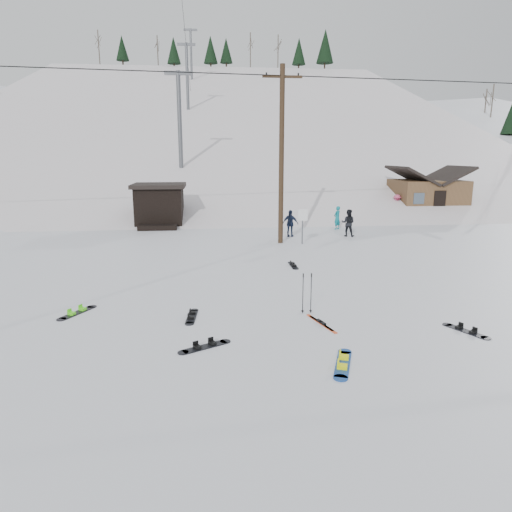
{
  "coord_description": "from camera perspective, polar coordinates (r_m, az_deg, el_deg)",
  "views": [
    {
      "loc": [
        -1.81,
        -9.72,
        4.66
      ],
      "look_at": [
        -0.29,
        4.71,
        1.4
      ],
      "focal_mm": 32.0,
      "sensor_mm": 36.0,
      "label": 1
    }
  ],
  "objects": [
    {
      "name": "board_scatter_d",
      "position": [
        13.61,
        24.76,
        -8.47
      ],
      "size": [
        0.77,
        1.27,
        0.1
      ],
      "rotation": [
        0.0,
        0.0,
        -1.1
      ],
      "color": "black",
      "rests_on": "ground"
    },
    {
      "name": "board_scatter_a",
      "position": [
        11.51,
        -6.42,
        -11.15
      ],
      "size": [
        1.3,
        0.82,
        0.1
      ],
      "rotation": [
        0.0,
        0.0,
        0.49
      ],
      "color": "black",
      "rests_on": "ground"
    },
    {
      "name": "skier_pink",
      "position": [
        35.91,
        17.16,
        6.0
      ],
      "size": [
        1.26,
        1.14,
        1.7
      ],
      "primitive_type": "imported",
      "rotation": [
        0.0,
        0.0,
        3.75
      ],
      "color": "#CC4873",
      "rests_on": "ground"
    },
    {
      "name": "ski_slope",
      "position": [
        66.86,
        -4.26,
        -1.81
      ],
      "size": [
        60.0,
        85.24,
        65.97
      ],
      "primitive_type": "cube",
      "rotation": [
        0.31,
        0.0,
        0.0
      ],
      "color": "white",
      "rests_on": "ground"
    },
    {
      "name": "lift_tower_near",
      "position": [
        39.91,
        -9.55,
        17.09
      ],
      "size": [
        2.2,
        0.36,
        8.0
      ],
      "color": "#595B60",
      "rests_on": "ski_slope"
    },
    {
      "name": "hero_snowboard",
      "position": [
        10.76,
        10.81,
        -13.05
      ],
      "size": [
        0.79,
        1.59,
        0.12
      ],
      "rotation": [
        0.0,
        0.0,
        1.21
      ],
      "color": "#174399",
      "rests_on": "ground"
    },
    {
      "name": "skier_navy",
      "position": [
        26.19,
        4.33,
        4.07
      ],
      "size": [
        0.97,
        0.7,
        1.54
      ],
      "primitive_type": "imported",
      "rotation": [
        0.0,
        0.0,
        2.73
      ],
      "color": "#17213A",
      "rests_on": "ground"
    },
    {
      "name": "cabin",
      "position": [
        37.81,
        20.59,
        7.04
      ],
      "size": [
        5.39,
        4.4,
        3.77
      ],
      "color": "brown",
      "rests_on": "ground"
    },
    {
      "name": "utility_pole",
      "position": [
        24.03,
        3.2,
        12.69
      ],
      "size": [
        2.0,
        0.26,
        9.0
      ],
      "color": "#3A2819",
      "rests_on": "ground"
    },
    {
      "name": "board_scatter_c",
      "position": [
        14.74,
        -21.44,
        -6.57
      ],
      "size": [
        0.88,
        1.33,
        0.1
      ],
      "rotation": [
        0.0,
        0.0,
        1.05
      ],
      "color": "black",
      "rests_on": "ground"
    },
    {
      "name": "ridge_right",
      "position": [
        73.46,
        27.01,
        -1.06
      ],
      "size": [
        45.66,
        93.98,
        54.59
      ],
      "primitive_type": "cube",
      "rotation": [
        0.21,
        -0.05,
        -0.12
      ],
      "color": "white",
      "rests_on": "ground"
    },
    {
      "name": "lift_hut",
      "position": [
        31.01,
        -11.94,
        6.28
      ],
      "size": [
        3.4,
        4.1,
        2.75
      ],
      "color": "black",
      "rests_on": "ground"
    },
    {
      "name": "lift_tower_far",
      "position": [
        81.38,
        -8.12,
        24.01
      ],
      "size": [
        2.2,
        0.36,
        8.0
      ],
      "color": "#595B60",
      "rests_on": "ski_slope"
    },
    {
      "name": "ground",
      "position": [
        10.93,
        4.21,
        -12.6
      ],
      "size": [
        200.0,
        200.0,
        0.0
      ],
      "primitive_type": "plane",
      "color": "white",
      "rests_on": "ground"
    },
    {
      "name": "board_scatter_f",
      "position": [
        19.46,
        4.67,
        -1.16
      ],
      "size": [
        0.26,
        1.39,
        0.1
      ],
      "rotation": [
        0.0,
        0.0,
        1.57
      ],
      "color": "black",
      "rests_on": "ground"
    },
    {
      "name": "ski_poles",
      "position": [
        13.67,
        6.39,
        -4.58
      ],
      "size": [
        0.34,
        0.09,
        1.22
      ],
      "color": "black",
      "rests_on": "ground"
    },
    {
      "name": "lift_tower_mid",
      "position": [
        60.55,
        -8.61,
        21.74
      ],
      "size": [
        2.2,
        0.36,
        8.0
      ],
      "color": "#595B60",
      "rests_on": "ski_slope"
    },
    {
      "name": "trail_sign",
      "position": [
        24.05,
        5.86,
        4.5
      ],
      "size": [
        0.5,
        0.09,
        1.85
      ],
      "color": "#595B60",
      "rests_on": "ground"
    },
    {
      "name": "skier_teal",
      "position": [
        29.19,
        10.11,
        4.72
      ],
      "size": [
        0.64,
        0.6,
        1.46
      ],
      "primitive_type": "imported",
      "rotation": [
        0.0,
        0.0,
        3.81
      ],
      "color": "#0D7682",
      "rests_on": "ground"
    },
    {
      "name": "skier_dark",
      "position": [
        26.79,
        11.45,
        4.08
      ],
      "size": [
        0.94,
        0.85,
        1.56
      ],
      "primitive_type": "imported",
      "rotation": [
        0.0,
        0.0,
        2.71
      ],
      "color": "black",
      "rests_on": "ground"
    },
    {
      "name": "hero_skis",
      "position": [
        13.04,
        8.16,
        -8.29
      ],
      "size": [
        0.53,
        1.53,
        0.08
      ],
      "rotation": [
        0.0,
        0.0,
        0.29
      ],
      "color": "red",
      "rests_on": "ground"
    },
    {
      "name": "board_scatter_b",
      "position": [
        13.55,
        -8.03,
        -7.47
      ],
      "size": [
        0.36,
        1.38,
        0.1
      ],
      "rotation": [
        0.0,
        0.0,
        1.48
      ],
      "color": "black",
      "rests_on": "ground"
    },
    {
      "name": "treeline_crest",
      "position": [
        95.85,
        -4.98,
        9.82
      ],
      "size": [
        50.0,
        6.0,
        10.0
      ],
      "primitive_type": null,
      "color": "black",
      "rests_on": "ski_slope"
    }
  ]
}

